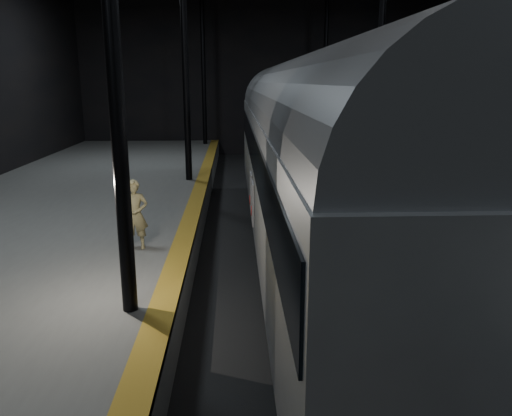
{
  "coord_description": "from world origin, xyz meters",
  "views": [
    {
      "loc": [
        -1.94,
        -12.18,
        4.92
      ],
      "look_at": [
        -1.44,
        -0.77,
        2.0
      ],
      "focal_mm": 35.0,
      "sensor_mm": 36.0,
      "label": 1
    }
  ],
  "objects": [
    {
      "name": "train",
      "position": [
        -0.0,
        0.9,
        3.01
      ],
      "size": [
        3.02,
        20.18,
        5.39
      ],
      "color": "gray",
      "rests_on": "ground"
    },
    {
      "name": "woman",
      "position": [
        -4.31,
        -0.65,
        1.84
      ],
      "size": [
        0.62,
        0.42,
        1.68
      ],
      "primitive_type": "imported",
      "rotation": [
        0.0,
        0.0,
        0.02
      ],
      "color": "#978C5D",
      "rests_on": "platform_left"
    },
    {
      "name": "track",
      "position": [
        0.0,
        0.0,
        0.07
      ],
      "size": [
        2.4,
        43.0,
        0.24
      ],
      "color": "#3F3328",
      "rests_on": "ground"
    },
    {
      "name": "tactile_strip",
      "position": [
        -3.25,
        0.0,
        1.0
      ],
      "size": [
        0.5,
        43.8,
        0.01
      ],
      "primitive_type": "cube",
      "color": "olive",
      "rests_on": "platform_left"
    },
    {
      "name": "ground",
      "position": [
        0.0,
        0.0,
        0.0
      ],
      "size": [
        44.0,
        44.0,
        0.0
      ],
      "primitive_type": "plane",
      "color": "black",
      "rests_on": "ground"
    },
    {
      "name": "platform_left",
      "position": [
        -7.5,
        0.0,
        0.5
      ],
      "size": [
        9.0,
        43.8,
        1.0
      ],
      "primitive_type": "cube",
      "color": "#545451",
      "rests_on": "ground"
    }
  ]
}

